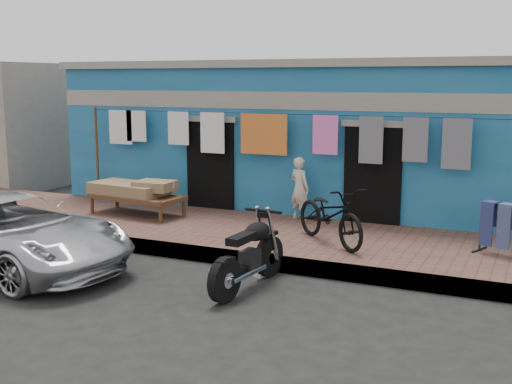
% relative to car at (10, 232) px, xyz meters
% --- Properties ---
extents(ground, '(80.00, 80.00, 0.00)m').
position_rel_car_xyz_m(ground, '(3.31, 0.09, -0.61)').
color(ground, black).
rests_on(ground, ground).
extents(sidewalk, '(28.00, 3.00, 0.25)m').
position_rel_car_xyz_m(sidewalk, '(3.31, 3.09, -0.48)').
color(sidewalk, brown).
rests_on(sidewalk, ground).
extents(curb, '(28.00, 0.10, 0.25)m').
position_rel_car_xyz_m(curb, '(3.31, 1.64, -0.48)').
color(curb, gray).
rests_on(curb, ground).
extents(building, '(12.20, 5.20, 3.36)m').
position_rel_car_xyz_m(building, '(3.31, 7.07, 1.08)').
color(building, '#195987').
rests_on(building, ground).
extents(clothesline, '(10.06, 0.06, 2.10)m').
position_rel_car_xyz_m(clothesline, '(2.65, 4.34, 1.21)').
color(clothesline, brown).
rests_on(clothesline, sidewalk).
extents(car, '(4.53, 2.48, 1.22)m').
position_rel_car_xyz_m(car, '(0.00, 0.00, 0.00)').
color(car, silver).
rests_on(car, ground).
extents(seated_person, '(0.53, 0.45, 1.23)m').
position_rel_car_xyz_m(seated_person, '(3.24, 4.28, 0.26)').
color(seated_person, beige).
rests_on(seated_person, sidewalk).
extents(bicycle, '(1.86, 1.69, 1.21)m').
position_rel_car_xyz_m(bicycle, '(4.38, 2.72, 0.25)').
color(bicycle, black).
rests_on(bicycle, sidewalk).
extents(motorcycle, '(0.78, 1.73, 1.08)m').
position_rel_car_xyz_m(motorcycle, '(3.82, 0.69, -0.07)').
color(motorcycle, black).
rests_on(motorcycle, ground).
extents(charpoy, '(2.25, 1.42, 0.69)m').
position_rel_car_xyz_m(charpoy, '(0.08, 3.32, -0.01)').
color(charpoy, brown).
rests_on(charpoy, sidewalk).
extents(litter_a, '(0.20, 0.16, 0.08)m').
position_rel_car_xyz_m(litter_a, '(3.10, 1.09, -0.57)').
color(litter_a, silver).
rests_on(litter_a, ground).
extents(litter_b, '(0.14, 0.17, 0.07)m').
position_rel_car_xyz_m(litter_b, '(3.73, 1.29, -0.57)').
color(litter_b, silver).
rests_on(litter_b, ground).
extents(litter_c, '(0.20, 0.23, 0.07)m').
position_rel_car_xyz_m(litter_c, '(3.76, 1.29, -0.57)').
color(litter_c, silver).
rests_on(litter_c, ground).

